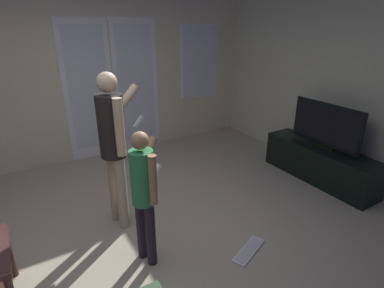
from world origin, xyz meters
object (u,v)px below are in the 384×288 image
Objects in this scene: tv_stand at (320,164)px; loose_keyboard at (249,250)px; flat_screen_tv at (326,126)px; person_adult at (114,139)px; person_child at (144,188)px.

tv_stand reaches higher than loose_keyboard.
tv_stand is 1.59× the size of flat_screen_tv.
tv_stand is 2.78m from person_adult.
loose_keyboard is (0.88, -1.08, -0.96)m from person_adult.
person_child reaches higher than flat_screen_tv.
person_adult is 3.55× the size of loose_keyboard.
flat_screen_tv is 0.79× the size of person_child.
person_adult reaches higher than flat_screen_tv.
person_adult is at bearing 129.08° from loose_keyboard.
person_child is 1.20m from loose_keyboard.
flat_screen_tv reaches higher than loose_keyboard.
loose_keyboard is (-1.76, -0.61, -0.77)m from flat_screen_tv.
flat_screen_tv is 2.63m from person_child.
person_child is at bearing -175.67° from tv_stand.
flat_screen_tv is at bearing 114.23° from tv_stand.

